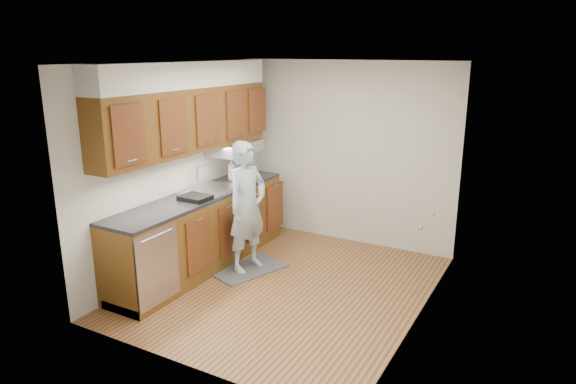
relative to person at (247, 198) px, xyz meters
The scene contains 14 objects.
floor 1.14m from the person, 16.39° to the right, with size 3.50×3.50×0.00m, color #9C673B.
ceiling 1.72m from the person, 16.39° to the right, with size 3.50×3.50×0.00m, color white.
wall_left 0.93m from the person, 167.37° to the right, with size 0.02×3.50×2.50m, color beige.
wall_right 2.18m from the person, ahead, with size 0.02×3.50×2.50m, color beige.
wall_back 1.72m from the person, 67.41° to the left, with size 3.00×0.02×2.50m, color beige.
counter 0.72m from the person, 160.74° to the right, with size 0.64×2.80×1.30m.
upper_cabinets 1.25m from the person, 167.95° to the right, with size 0.47×2.80×1.21m.
closet_door 2.14m from the person, ahead, with size 0.02×1.22×2.05m, color white.
floor_mat 0.91m from the person, 90.00° to the right, with size 0.53×0.91×0.02m, color slate.
person is the anchor object (origin of this frame).
soap_bottle_a 0.87m from the person, 136.79° to the left, with size 0.12×0.12×0.30m, color silver.
soap_bottle_b 0.73m from the person, 128.87° to the left, with size 0.08×0.08×0.18m, color silver.
soda_can 0.47m from the person, 138.11° to the left, with size 0.07×0.07×0.13m, color red.
dish_rack 0.61m from the person, 138.14° to the right, with size 0.33×0.28×0.05m, color black.
Camera 1 is at (2.62, -4.71, 2.63)m, focal length 32.00 mm.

